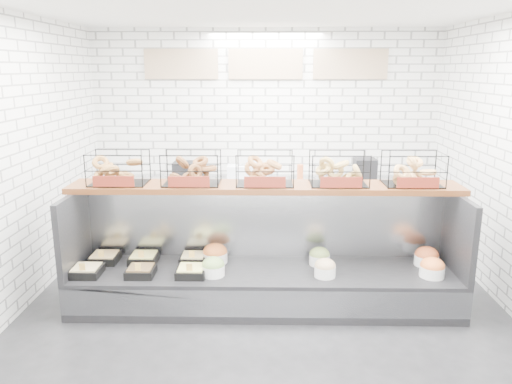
{
  "coord_description": "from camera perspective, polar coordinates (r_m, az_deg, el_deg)",
  "views": [
    {
      "loc": [
        0.0,
        -4.57,
        2.44
      ],
      "look_at": [
        -0.09,
        0.45,
        1.19
      ],
      "focal_mm": 35.0,
      "sensor_mm": 36.0,
      "label": 1
    }
  ],
  "objects": [
    {
      "name": "ground",
      "position": [
        5.18,
        0.95,
        -14.15
      ],
      "size": [
        5.5,
        5.5,
        0.0
      ],
      "primitive_type": "plane",
      "color": "black",
      "rests_on": "ground"
    },
    {
      "name": "prep_counter",
      "position": [
        7.27,
        1.02,
        -1.77
      ],
      "size": [
        4.0,
        0.6,
        1.2
      ],
      "color": "#93969B",
      "rests_on": "ground"
    },
    {
      "name": "room_shell",
      "position": [
        5.19,
        1.06,
        9.72
      ],
      "size": [
        5.02,
        5.51,
        3.01
      ],
      "color": "white",
      "rests_on": "ground"
    },
    {
      "name": "display_case",
      "position": [
        5.35,
        0.89,
        -9.32
      ],
      "size": [
        4.0,
        0.9,
        1.2
      ],
      "color": "black",
      "rests_on": "ground"
    },
    {
      "name": "bagel_shelf",
      "position": [
        5.2,
        1.03,
        2.21
      ],
      "size": [
        4.1,
        0.5,
        0.4
      ],
      "color": "#4B2410",
      "rests_on": "display_case"
    }
  ]
}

